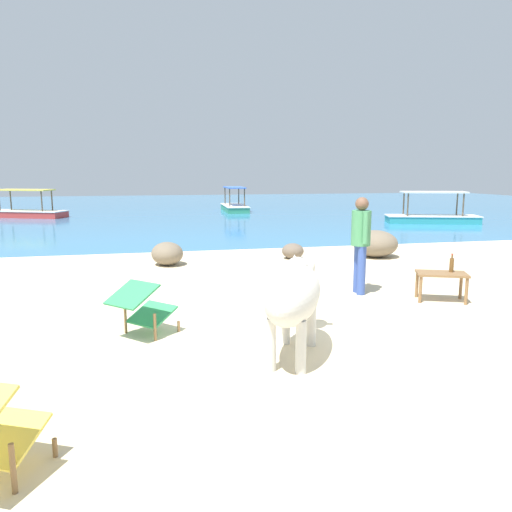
{
  "coord_description": "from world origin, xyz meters",
  "views": [
    {
      "loc": [
        -2.08,
        -5.56,
        2.05
      ],
      "look_at": [
        -0.17,
        3.0,
        0.55
      ],
      "focal_mm": 34.19,
      "sensor_mm": 36.0,
      "label": 1
    }
  ],
  "objects_px": {
    "boat_red": "(27,211)",
    "cow": "(294,293)",
    "person_standing": "(361,238)",
    "boat_teal": "(432,216)",
    "bottle": "(452,265)",
    "deck_chair_far": "(142,306)",
    "low_bench_table": "(442,277)",
    "boat_green": "(234,206)"
  },
  "relations": [
    {
      "from": "deck_chair_far",
      "to": "boat_green",
      "type": "xyz_separation_m",
      "value": [
        4.68,
        19.89,
        -0.13
      ]
    },
    {
      "from": "bottle",
      "to": "deck_chair_far",
      "type": "bearing_deg",
      "value": -171.55
    },
    {
      "from": "low_bench_table",
      "to": "boat_red",
      "type": "distance_m",
      "value": 20.19
    },
    {
      "from": "cow",
      "to": "boat_red",
      "type": "height_order",
      "value": "boat_red"
    },
    {
      "from": "bottle",
      "to": "boat_teal",
      "type": "relative_size",
      "value": 0.08
    },
    {
      "from": "bottle",
      "to": "person_standing",
      "type": "height_order",
      "value": "person_standing"
    },
    {
      "from": "boat_green",
      "to": "boat_red",
      "type": "bearing_deg",
      "value": -78.21
    },
    {
      "from": "bottle",
      "to": "deck_chair_far",
      "type": "height_order",
      "value": "bottle"
    },
    {
      "from": "bottle",
      "to": "boat_green",
      "type": "relative_size",
      "value": 0.08
    },
    {
      "from": "low_bench_table",
      "to": "person_standing",
      "type": "relative_size",
      "value": 0.54
    },
    {
      "from": "boat_red",
      "to": "cow",
      "type": "bearing_deg",
      "value": 133.49
    },
    {
      "from": "boat_green",
      "to": "person_standing",
      "type": "bearing_deg",
      "value": -0.93
    },
    {
      "from": "boat_teal",
      "to": "low_bench_table",
      "type": "bearing_deg",
      "value": 75.61
    },
    {
      "from": "cow",
      "to": "low_bench_table",
      "type": "relative_size",
      "value": 2.16
    },
    {
      "from": "bottle",
      "to": "person_standing",
      "type": "xyz_separation_m",
      "value": [
        -1.23,
        0.73,
        0.37
      ]
    },
    {
      "from": "cow",
      "to": "boat_red",
      "type": "relative_size",
      "value": 0.49
    },
    {
      "from": "bottle",
      "to": "person_standing",
      "type": "relative_size",
      "value": 0.18
    },
    {
      "from": "cow",
      "to": "boat_teal",
      "type": "relative_size",
      "value": 0.49
    },
    {
      "from": "boat_teal",
      "to": "boat_red",
      "type": "distance_m",
      "value": 18.0
    },
    {
      "from": "bottle",
      "to": "boat_red",
      "type": "xyz_separation_m",
      "value": [
        -10.13,
        17.55,
        -0.33
      ]
    },
    {
      "from": "boat_red",
      "to": "boat_green",
      "type": "bearing_deg",
      "value": -147.21
    },
    {
      "from": "boat_teal",
      "to": "bottle",
      "type": "bearing_deg",
      "value": 76.22
    },
    {
      "from": "low_bench_table",
      "to": "boat_teal",
      "type": "distance_m",
      "value": 13.08
    },
    {
      "from": "cow",
      "to": "low_bench_table",
      "type": "distance_m",
      "value": 3.46
    },
    {
      "from": "cow",
      "to": "boat_green",
      "type": "relative_size",
      "value": 0.5
    },
    {
      "from": "person_standing",
      "to": "boat_teal",
      "type": "distance_m",
      "value": 13.08
    },
    {
      "from": "deck_chair_far",
      "to": "boat_red",
      "type": "height_order",
      "value": "boat_red"
    },
    {
      "from": "boat_red",
      "to": "person_standing",
      "type": "bearing_deg",
      "value": 141.46
    },
    {
      "from": "cow",
      "to": "person_standing",
      "type": "relative_size",
      "value": 1.16
    },
    {
      "from": "boat_teal",
      "to": "person_standing",
      "type": "bearing_deg",
      "value": 69.94
    },
    {
      "from": "boat_green",
      "to": "cow",
      "type": "bearing_deg",
      "value": -5.69
    },
    {
      "from": "low_bench_table",
      "to": "cow",
      "type": "bearing_deg",
      "value": -127.39
    },
    {
      "from": "person_standing",
      "to": "boat_red",
      "type": "height_order",
      "value": "person_standing"
    },
    {
      "from": "low_bench_table",
      "to": "boat_green",
      "type": "xyz_separation_m",
      "value": [
        0.08,
        19.19,
        -0.13
      ]
    },
    {
      "from": "low_bench_table",
      "to": "boat_red",
      "type": "relative_size",
      "value": 0.23
    },
    {
      "from": "low_bench_table",
      "to": "boat_green",
      "type": "bearing_deg",
      "value": 111.98
    },
    {
      "from": "low_bench_table",
      "to": "deck_chair_far",
      "type": "distance_m",
      "value": 4.66
    },
    {
      "from": "person_standing",
      "to": "boat_teal",
      "type": "xyz_separation_m",
      "value": [
        7.91,
        10.4,
        -0.7
      ]
    },
    {
      "from": "deck_chair_far",
      "to": "person_standing",
      "type": "relative_size",
      "value": 0.57
    },
    {
      "from": "cow",
      "to": "bottle",
      "type": "bearing_deg",
      "value": -34.45
    },
    {
      "from": "deck_chair_far",
      "to": "boat_green",
      "type": "distance_m",
      "value": 20.43
    },
    {
      "from": "cow",
      "to": "low_bench_table",
      "type": "height_order",
      "value": "cow"
    }
  ]
}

